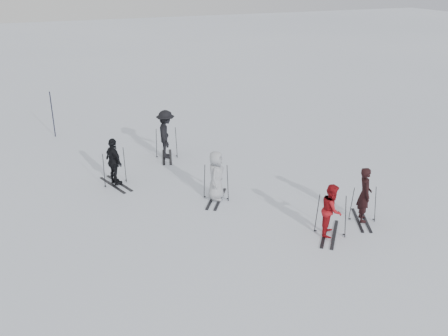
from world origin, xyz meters
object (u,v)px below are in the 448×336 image
Objects in this scene: skier_uphill_left at (114,162)px; skier_uphill_far at (166,135)px; skier_grey at (216,176)px; piste_marker at (53,114)px; skier_near_dark at (364,195)px; skier_red at (332,210)px.

skier_uphill_left is 0.88× the size of skier_uphill_far.
piste_marker is at bearing 59.75° from skier_grey.
skier_near_dark is 1.01× the size of skier_uphill_left.
skier_near_dark is at bearing -148.35° from skier_uphill_left.
skier_red is 0.91× the size of skier_uphill_left.
skier_uphill_far is 5.87m from piste_marker.
skier_near_dark reaches higher than skier_red.
skier_uphill_left is at bearing 79.42° from skier_red.
skier_uphill_left reaches higher than skier_grey.
skier_grey is at bearing 74.13° from skier_near_dark.
skier_grey is 0.98× the size of skier_uphill_left.
skier_near_dark is 1.11× the size of skier_red.
skier_near_dark is 8.29m from skier_uphill_far.
skier_uphill_far reaches higher than skier_uphill_left.
skier_uphill_left is at bearing 82.78° from skier_grey.
skier_near_dark is 0.88× the size of skier_uphill_far.
skier_uphill_far is at bearing 57.32° from skier_red.
skier_uphill_far is 0.93× the size of piste_marker.
skier_grey is 0.86× the size of skier_uphill_far.
skier_red is 13.66m from piste_marker.
skier_uphill_far reaches higher than skier_red.
skier_grey is 0.80× the size of piste_marker.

